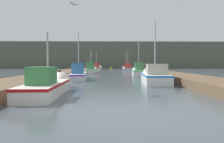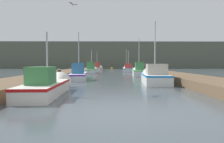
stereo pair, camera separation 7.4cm
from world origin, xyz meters
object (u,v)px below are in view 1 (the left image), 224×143
at_px(fishing_boat_6, 97,68).
at_px(fishing_boat_5, 128,69).
at_px(fishing_boat_0, 49,85).
at_px(channel_buoy, 111,68).
at_px(fishing_boat_4, 91,70).
at_px(fishing_boat_7, 126,68).
at_px(fishing_boat_2, 79,74).
at_px(seagull_lead, 74,4).
at_px(fishing_boat_1, 154,77).
at_px(mooring_piling_3, 88,68).
at_px(mooring_piling_2, 143,69).
at_px(mooring_piling_0, 93,67).
at_px(fishing_boat_3, 138,71).
at_px(mooring_piling_1, 60,76).

bearing_deg(fishing_boat_6, fishing_boat_5, -39.14).
bearing_deg(fishing_boat_0, channel_buoy, 83.27).
relative_size(fishing_boat_4, fishing_boat_7, 1.20).
height_order(fishing_boat_2, fishing_boat_6, fishing_boat_2).
bearing_deg(seagull_lead, fishing_boat_5, 23.58).
height_order(fishing_boat_1, mooring_piling_3, fishing_boat_1).
bearing_deg(channel_buoy, mooring_piling_2, -79.98).
relative_size(fishing_boat_1, fishing_boat_4, 0.84).
distance_m(fishing_boat_2, fishing_boat_6, 20.43).
xyz_separation_m(fishing_boat_7, channel_buoy, (-3.00, 5.56, -0.27)).
xyz_separation_m(fishing_boat_4, fishing_boat_6, (0.16, 10.06, -0.02)).
height_order(fishing_boat_0, mooring_piling_2, fishing_boat_0).
bearing_deg(mooring_piling_0, fishing_boat_4, -86.22).
relative_size(fishing_boat_2, seagull_lead, 12.12).
bearing_deg(fishing_boat_1, fishing_boat_3, 93.02).
bearing_deg(mooring_piling_3, fishing_boat_2, -86.68).
height_order(fishing_boat_2, fishing_boat_3, fishing_boat_3).
height_order(mooring_piling_1, mooring_piling_2, mooring_piling_2).
bearing_deg(fishing_boat_6, fishing_boat_4, -87.62).
distance_m(fishing_boat_6, channel_buoy, 9.98).
distance_m(fishing_boat_1, channel_buoy, 34.19).
bearing_deg(fishing_boat_7, channel_buoy, 123.25).
xyz_separation_m(fishing_boat_0, fishing_boat_1, (6.01, 4.68, 0.07)).
relative_size(fishing_boat_1, mooring_piling_0, 3.95).
relative_size(fishing_boat_2, mooring_piling_0, 5.19).
distance_m(fishing_boat_7, mooring_piling_2, 16.59).
bearing_deg(mooring_piling_0, fishing_boat_6, -78.26).
distance_m(fishing_boat_2, seagull_lead, 8.64).
relative_size(fishing_boat_0, mooring_piling_0, 4.41).
bearing_deg(seagull_lead, mooring_piling_1, 60.27).
height_order(fishing_boat_0, fishing_boat_2, fishing_boat_2).
xyz_separation_m(fishing_boat_2, mooring_piling_3, (-1.05, 18.06, 0.20)).
bearing_deg(seagull_lead, fishing_boat_3, 13.10).
bearing_deg(fishing_boat_1, fishing_boat_2, 149.62).
bearing_deg(fishing_boat_0, seagull_lead, 50.61).
bearing_deg(seagull_lead, fishing_boat_6, 36.99).
relative_size(mooring_piling_3, channel_buoy, 1.18).
bearing_deg(channel_buoy, fishing_boat_4, -99.06).
xyz_separation_m(mooring_piling_0, mooring_piling_1, (0.02, -29.97, -0.10)).
distance_m(fishing_boat_1, fishing_boat_4, 15.61).
relative_size(fishing_boat_7, mooring_piling_0, 3.95).
xyz_separation_m(mooring_piling_1, mooring_piling_2, (8.06, 11.57, 0.12)).
bearing_deg(fishing_boat_0, fishing_boat_4, 87.48).
distance_m(fishing_boat_5, mooring_piling_1, 20.26).
xyz_separation_m(fishing_boat_6, seagull_lead, (0.55, -28.00, 4.03)).
distance_m(fishing_boat_0, fishing_boat_3, 15.12).
xyz_separation_m(fishing_boat_3, mooring_piling_3, (-7.23, 13.10, 0.13)).
xyz_separation_m(fishing_boat_4, mooring_piling_3, (-1.26, 7.69, 0.14)).
distance_m(fishing_boat_4, mooring_piling_1, 14.16).
xyz_separation_m(fishing_boat_1, mooring_piling_0, (-6.79, 30.36, 0.14)).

